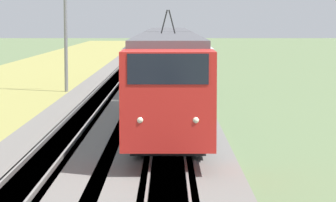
% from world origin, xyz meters
% --- Properties ---
extents(ballast_main, '(240.00, 4.40, 0.30)m').
position_xyz_m(ballast_main, '(50.00, 0.00, 0.15)').
color(ballast_main, slate).
rests_on(ballast_main, ground).
extents(ballast_adjacent, '(240.00, 4.40, 0.30)m').
position_xyz_m(ballast_adjacent, '(50.00, -3.94, 0.15)').
color(ballast_adjacent, slate).
rests_on(ballast_adjacent, ground).
extents(track_main, '(240.00, 1.57, 0.45)m').
position_xyz_m(track_main, '(50.00, 0.00, 0.16)').
color(track_main, '#4C4238').
rests_on(track_main, ground).
extents(track_adjacent, '(240.00, 1.57, 0.45)m').
position_xyz_m(track_adjacent, '(50.00, -3.94, 0.16)').
color(track_adjacent, '#4C4238').
rests_on(track_adjacent, ground).
extents(grass_verge, '(240.00, 11.86, 0.12)m').
position_xyz_m(grass_verge, '(50.00, 7.19, 0.06)').
color(grass_verge, '#99934C').
rests_on(grass_verge, ground).
extents(passenger_train, '(41.45, 2.86, 5.19)m').
position_xyz_m(passenger_train, '(39.41, -3.94, 2.44)').
color(passenger_train, red).
rests_on(passenger_train, ground).
extents(catenary_mast_mid, '(0.22, 2.56, 9.14)m').
position_xyz_m(catenary_mast_mid, '(47.40, 2.57, 4.71)').
color(catenary_mast_mid, slate).
rests_on(catenary_mast_mid, ground).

